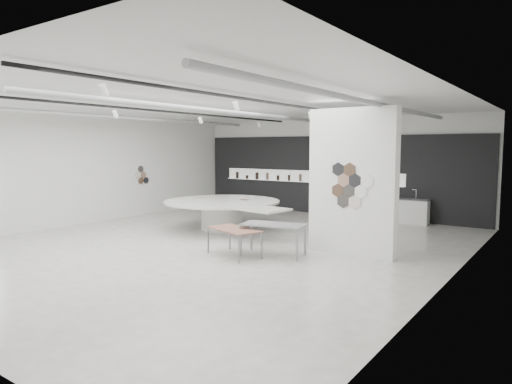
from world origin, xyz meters
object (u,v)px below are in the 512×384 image
Objects in this scene: display_island at (223,211)px; sample_table_wood at (234,231)px; kitchen_counter at (406,211)px; sample_table_stone at (273,227)px; partition_column at (352,182)px.

display_island is 3.11× the size of sample_table_wood.
display_island reaches higher than sample_table_wood.
kitchen_counter is at bearing 75.15° from sample_table_wood.
kitchen_counter is (4.43, 4.69, -0.19)m from display_island.
display_island is 3.21× the size of kitchen_counter.
sample_table_stone is at bearing -103.93° from kitchen_counter.
partition_column reaches higher than kitchen_counter.
display_island is 3.82m from sample_table_stone.
kitchen_counter is at bearing 93.48° from partition_column.
kitchen_counter reaches higher than display_island.
display_island is at bearing 133.40° from sample_table_wood.
sample_table_wood is at bearing -108.69° from kitchen_counter.
display_island is 3.63m from sample_table_wood.
partition_column is 0.73× the size of display_island.
sample_table_stone is (0.75, 0.60, 0.09)m from sample_table_wood.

